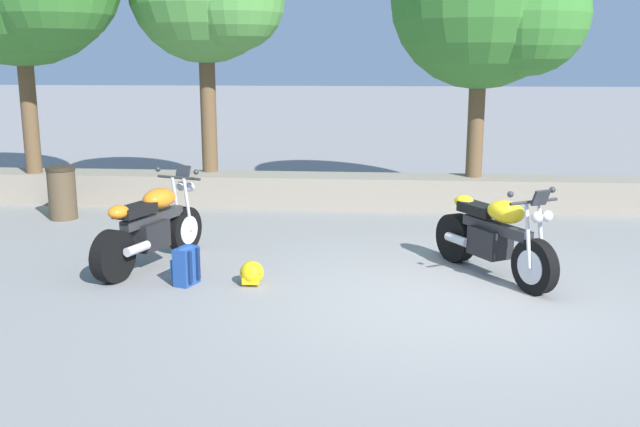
{
  "coord_description": "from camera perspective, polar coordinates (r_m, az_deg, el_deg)",
  "views": [
    {
      "loc": [
        -0.72,
        -7.51,
        2.57
      ],
      "look_at": [
        -1.44,
        1.2,
        0.65
      ],
      "focal_mm": 39.88,
      "sensor_mm": 36.0,
      "label": 1
    }
  ],
  "objects": [
    {
      "name": "ground_plane",
      "position": [
        7.97,
        9.74,
        -6.61
      ],
      "size": [
        120.0,
        120.0,
        0.0
      ],
      "primitive_type": "plane",
      "color": "gray"
    },
    {
      "name": "motorcycle_orange_near_left",
      "position": [
        9.14,
        -13.32,
        -1.14
      ],
      "size": [
        0.96,
        2.0,
        1.18
      ],
      "color": "black",
      "rests_on": "ground"
    },
    {
      "name": "trash_bin",
      "position": [
        12.23,
        -19.99,
        1.57
      ],
      "size": [
        0.46,
        0.46,
        0.86
      ],
      "color": "brown",
      "rests_on": "ground"
    },
    {
      "name": "motorcycle_yellow_centre",
      "position": [
        8.68,
        13.81,
        -1.87
      ],
      "size": [
        1.23,
        1.85,
        1.18
      ],
      "color": "black",
      "rests_on": "ground"
    },
    {
      "name": "leafy_tree_mid_right",
      "position": [
        12.46,
        13.58,
        16.21
      ],
      "size": [
        3.16,
        3.01,
        4.5
      ],
      "color": "brown",
      "rests_on": "stone_wall"
    },
    {
      "name": "rider_helmet",
      "position": [
        8.26,
        -5.5,
        -4.8
      ],
      "size": [
        0.28,
        0.28,
        0.28
      ],
      "color": "yellow",
      "rests_on": "ground"
    },
    {
      "name": "stone_wall",
      "position": [
        12.54,
        7.97,
        1.72
      ],
      "size": [
        36.0,
        0.8,
        0.55
      ],
      "primitive_type": "cube",
      "color": "gray",
      "rests_on": "ground"
    },
    {
      "name": "rider_backpack",
      "position": [
        8.35,
        -10.71,
        -4.02
      ],
      "size": [
        0.32,
        0.34,
        0.47
      ],
      "color": "navy",
      "rests_on": "ground"
    }
  ]
}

